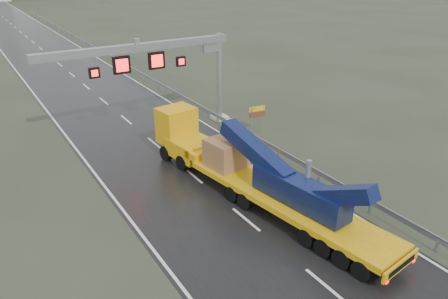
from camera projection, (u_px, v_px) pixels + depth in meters
ground at (295, 261)px, 20.12m from camera, size 400.00×400.00×0.00m
road at (72, 75)px, 51.08m from camera, size 11.00×200.00×0.02m
guardrail at (154, 81)px, 46.00m from camera, size 0.20×140.00×1.40m
sign_gantry at (165, 60)px, 32.76m from camera, size 14.90×1.20×7.42m
heavy_haul_truck at (239, 165)px, 25.58m from camera, size 4.97×18.05×4.20m
exit_sign_pair at (257, 114)px, 33.66m from camera, size 1.34×0.22×2.30m
striped_barrier at (231, 126)px, 34.26m from camera, size 0.74×0.49×1.16m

